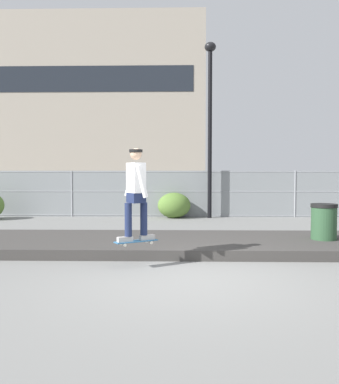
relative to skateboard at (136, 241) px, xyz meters
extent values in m
plane|color=slate|center=(0.94, -0.76, -0.49)|extent=(120.00, 120.00, 0.00)
cube|color=#3D3A38|center=(0.94, 1.96, -0.38)|extent=(12.29, 2.84, 0.22)
cube|color=#2D608C|center=(0.00, 0.00, 0.00)|extent=(0.79, 0.58, 0.02)
cylinder|color=silver|center=(0.18, 0.21, -0.03)|extent=(0.06, 0.05, 0.05)
cylinder|color=silver|center=(0.27, 0.06, -0.03)|extent=(0.06, 0.05, 0.05)
cylinder|color=silver|center=(-0.27, -0.06, -0.03)|extent=(0.06, 0.05, 0.05)
cylinder|color=silver|center=(-0.18, -0.21, -0.03)|extent=(0.06, 0.05, 0.05)
cube|color=#99999E|center=(0.22, 0.13, -0.01)|extent=(0.12, 0.15, 0.01)
cube|color=#99999E|center=(-0.22, -0.13, -0.01)|extent=(0.12, 0.15, 0.01)
cube|color=#B2ADA8|center=(0.19, 0.11, 0.06)|extent=(0.29, 0.23, 0.09)
cube|color=#B2ADA8|center=(-0.19, -0.11, 0.06)|extent=(0.29, 0.23, 0.09)
cylinder|color=#1E284C|center=(0.13, 0.08, 0.40)|extent=(0.13, 0.13, 0.60)
cylinder|color=#1E284C|center=(-0.13, -0.08, 0.40)|extent=(0.13, 0.13, 0.60)
cube|color=#1E284C|center=(0.00, 0.00, 0.79)|extent=(0.38, 0.42, 0.18)
cube|color=white|center=(0.00, 0.00, 1.15)|extent=(0.38, 0.44, 0.54)
cylinder|color=white|center=(-0.13, 0.21, 1.09)|extent=(0.24, 0.20, 0.58)
cylinder|color=white|center=(0.13, -0.21, 1.09)|extent=(0.24, 0.20, 0.58)
sphere|color=tan|center=(0.00, 0.00, 1.58)|extent=(0.21, 0.21, 0.21)
cylinder|color=black|center=(0.00, 0.00, 1.64)|extent=(0.24, 0.24, 0.05)
cylinder|color=gray|center=(-3.52, 8.68, 0.44)|extent=(0.06, 0.06, 1.85)
cylinder|color=gray|center=(5.40, 8.68, 0.44)|extent=(0.06, 0.06, 1.85)
cylinder|color=gray|center=(0.94, 8.68, 1.32)|extent=(26.77, 0.04, 0.04)
cylinder|color=gray|center=(0.94, 8.68, 0.53)|extent=(26.77, 0.04, 0.04)
cylinder|color=gray|center=(0.94, 8.68, -0.43)|extent=(26.77, 0.04, 0.04)
cube|color=gray|center=(0.94, 8.68, 0.44)|extent=(26.77, 0.01, 1.85)
cylinder|color=black|center=(1.98, 8.33, 2.72)|extent=(0.16, 0.16, 6.42)
ellipsoid|color=black|center=(1.98, 8.33, 6.11)|extent=(0.44, 0.44, 0.36)
cube|color=silver|center=(-3.34, 10.99, 0.18)|extent=(4.46, 1.95, 0.70)
cube|color=#23282D|center=(-3.54, 10.98, 0.85)|extent=(2.25, 1.67, 0.64)
cylinder|color=black|center=(-2.00, 11.89, -0.17)|extent=(0.65, 0.26, 0.64)
cylinder|color=black|center=(-1.94, 10.18, -0.17)|extent=(0.65, 0.26, 0.64)
cylinder|color=black|center=(-4.73, 11.80, -0.17)|extent=(0.65, 0.26, 0.64)
cylinder|color=black|center=(-4.67, 10.09, -0.17)|extent=(0.65, 0.26, 0.64)
cube|color=navy|center=(2.67, 11.08, 0.18)|extent=(4.51, 2.08, 0.70)
cube|color=#23282D|center=(2.47, 11.10, 0.85)|extent=(2.30, 1.74, 0.64)
cylinder|color=black|center=(4.08, 11.85, -0.17)|extent=(0.65, 0.28, 0.64)
cylinder|color=black|center=(3.97, 10.14, -0.17)|extent=(0.65, 0.28, 0.64)
cylinder|color=black|center=(1.36, 12.03, -0.17)|extent=(0.65, 0.28, 0.64)
cylinder|color=black|center=(1.25, 10.32, -0.17)|extent=(0.65, 0.28, 0.64)
cylinder|color=black|center=(7.91, 12.15, -0.17)|extent=(0.66, 0.29, 0.64)
cube|color=#9E9384|center=(-11.38, 39.15, 8.35)|extent=(29.55, 15.48, 17.68)
cube|color=#1E232B|center=(-11.38, 31.39, 10.47)|extent=(27.18, 0.04, 2.50)
ellipsoid|color=#567A33|center=(0.60, 8.27, 0.01)|extent=(1.28, 1.05, 0.99)
cylinder|color=#2D5133|center=(4.08, 1.96, -0.01)|extent=(0.56, 0.56, 0.95)
cylinder|color=black|center=(4.08, 1.96, 0.50)|extent=(0.59, 0.59, 0.08)
camera|label=1|loc=(0.76, -7.08, 1.21)|focal=36.95mm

